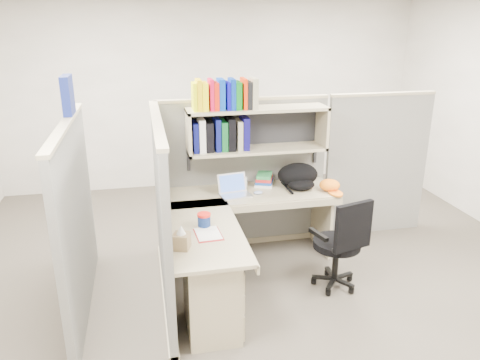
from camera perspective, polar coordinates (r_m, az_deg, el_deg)
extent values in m
plane|color=#3A362D|center=(4.54, 2.82, -12.66)|extent=(6.00, 6.00, 0.00)
plane|color=#AFA99E|center=(6.87, -3.41, 10.46)|extent=(6.00, 0.00, 6.00)
cube|color=#5D5E59|center=(4.99, 0.37, 0.58)|extent=(1.80, 0.06, 1.60)
cube|color=tan|center=(4.79, 0.39, 9.86)|extent=(1.80, 0.08, 0.03)
cube|color=#5D5E59|center=(4.05, -9.44, -4.26)|extent=(0.06, 1.80, 1.60)
cube|color=tan|center=(3.80, -10.11, 7.08)|extent=(0.08, 1.80, 0.03)
cube|color=#5D5E59|center=(4.09, -19.30, -4.89)|extent=(0.06, 1.80, 1.60)
cube|color=#5D5E59|center=(5.52, 16.31, 1.63)|extent=(1.20, 0.06, 1.60)
cube|color=navy|center=(4.16, -20.27, 9.68)|extent=(0.07, 0.27, 0.32)
cube|color=white|center=(4.05, -9.40, 1.80)|extent=(0.00, 0.21, 0.28)
cube|color=tan|center=(4.63, 2.14, 8.64)|extent=(1.40, 0.34, 0.03)
cube|color=tan|center=(4.73, 2.08, 3.75)|extent=(1.40, 0.34, 0.03)
cube|color=tan|center=(4.56, -6.31, 5.74)|extent=(0.03, 0.34, 0.44)
cube|color=tan|center=(4.88, 9.98, 6.46)|extent=(0.03, 0.34, 0.44)
cube|color=black|center=(4.83, 1.65, 6.60)|extent=(1.38, 0.01, 0.41)
cube|color=#DAE704|center=(4.48, -5.61, 10.08)|extent=(0.03, 0.20, 0.26)
cube|color=#E6C004|center=(4.48, -5.06, 10.30)|extent=(0.05, 0.20, 0.29)
cube|color=#FFEA05|center=(4.49, -4.37, 10.14)|extent=(0.06, 0.20, 0.26)
cube|color=red|center=(4.50, -3.57, 10.36)|extent=(0.04, 0.20, 0.29)
cube|color=red|center=(4.51, -3.02, 10.20)|extent=(0.05, 0.20, 0.26)
cube|color=#0535A2|center=(4.51, -2.35, 10.42)|extent=(0.06, 0.20, 0.29)
cube|color=#08059C|center=(4.53, -1.54, 10.26)|extent=(0.04, 0.20, 0.26)
cube|color=navy|center=(4.53, -1.00, 10.46)|extent=(0.04, 0.20, 0.29)
cube|color=#076212|center=(4.55, -0.33, 10.30)|extent=(0.06, 0.20, 0.26)
cube|color=red|center=(4.56, 0.45, 10.51)|extent=(0.04, 0.20, 0.29)
cube|color=black|center=(4.57, 0.99, 10.34)|extent=(0.05, 0.20, 0.26)
cube|color=tan|center=(4.58, 1.65, 10.55)|extent=(0.06, 0.20, 0.29)
cube|color=#070A4A|center=(4.60, -5.51, 5.30)|extent=(0.05, 0.24, 0.29)
cube|color=silver|center=(4.60, -4.74, 5.52)|extent=(0.06, 0.24, 0.32)
cube|color=black|center=(4.62, -3.85, 5.39)|extent=(0.07, 0.24, 0.29)
cube|color=#070D4F|center=(4.62, -2.84, 5.63)|extent=(0.05, 0.24, 0.32)
cube|color=#0A4B1F|center=(4.64, -2.08, 5.49)|extent=(0.06, 0.24, 0.29)
cube|color=black|center=(4.65, -1.20, 5.71)|extent=(0.07, 0.24, 0.32)
cube|color=gray|center=(4.67, -0.21, 5.59)|extent=(0.05, 0.24, 0.29)
cube|color=#0B074E|center=(4.67, 0.54, 5.80)|extent=(0.06, 0.24, 0.32)
cube|color=tan|center=(4.72, 1.22, -1.65)|extent=(1.74, 0.60, 0.03)
cube|color=tan|center=(3.93, -4.39, -6.19)|extent=(0.60, 1.34, 0.03)
cube|color=tan|center=(4.46, 2.09, -3.42)|extent=(1.74, 0.02, 0.07)
cube|color=tan|center=(3.99, -0.07, -6.28)|extent=(0.02, 1.34, 0.07)
cube|color=tan|center=(3.80, -3.50, -13.54)|extent=(0.40, 0.55, 0.68)
cube|color=tan|center=(3.73, -0.32, -10.62)|extent=(0.02, 0.50, 0.16)
cube|color=tan|center=(3.82, -0.32, -12.96)|extent=(0.02, 0.50, 0.16)
cube|color=tan|center=(3.94, -0.31, -15.66)|extent=(0.02, 0.50, 0.22)
cube|color=#B2B2B7|center=(3.73, -0.17, -10.60)|extent=(0.01, 0.12, 0.01)
cube|color=tan|center=(5.11, 9.91, -4.67)|extent=(0.03, 0.55, 0.70)
cylinder|color=navy|center=(3.96, -4.40, -4.96)|extent=(0.11, 0.11, 0.10)
cylinder|color=red|center=(3.93, -4.42, -4.24)|extent=(0.12, 0.12, 0.02)
ellipsoid|color=#8C9EC6|center=(4.65, 2.23, -1.54)|extent=(0.11, 0.09, 0.04)
cylinder|color=silver|center=(4.86, 0.46, -0.21)|extent=(0.07, 0.07, 0.10)
cylinder|color=black|center=(4.39, 11.72, -7.62)|extent=(0.43, 0.43, 0.07)
cube|color=black|center=(4.15, 13.66, -5.53)|extent=(0.38, 0.15, 0.43)
cylinder|color=black|center=(4.48, 11.56, -9.66)|extent=(0.06, 0.06, 0.38)
cylinder|color=black|center=(4.58, 11.38, -12.03)|extent=(0.41, 0.41, 0.09)
cube|color=black|center=(4.21, 9.53, -6.58)|extent=(0.10, 0.25, 0.04)
cube|color=black|center=(4.46, 14.02, -5.35)|extent=(0.10, 0.25, 0.04)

